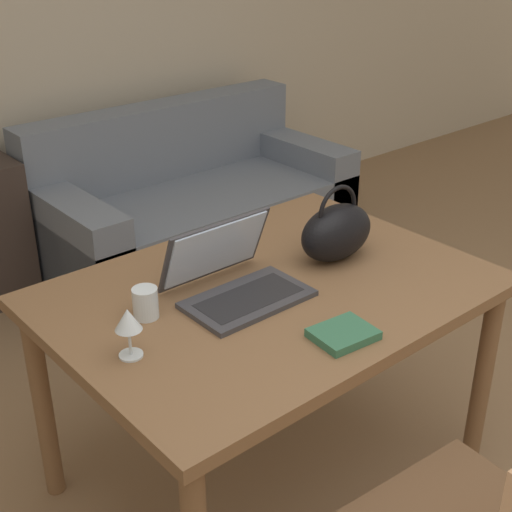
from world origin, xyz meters
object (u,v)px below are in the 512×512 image
drinking_glass (145,303)px  wine_glass (128,322)px  couch (192,210)px  laptop (232,275)px  handbag (336,231)px

drinking_glass → wine_glass: bearing=-134.1°
couch → wine_glass: (-1.31, -1.59, 0.56)m
laptop → couch: bearing=58.7°
drinking_glass → handbag: bearing=-7.1°
wine_glass → handbag: size_ratio=0.50×
couch → laptop: (-0.91, -1.50, 0.51)m
couch → laptop: laptop is taller
couch → drinking_glass: 1.93m
couch → handbag: (-0.51, -1.53, 0.55)m
couch → wine_glass: 2.13m
couch → laptop: 1.83m
wine_glass → handbag: 0.80m
handbag → couch: bearing=71.5°
laptop → handbag: size_ratio=1.32×
drinking_glass → handbag: size_ratio=0.32×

